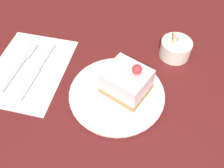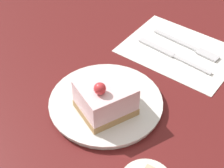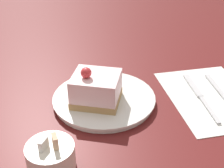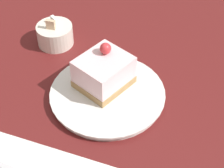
% 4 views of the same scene
% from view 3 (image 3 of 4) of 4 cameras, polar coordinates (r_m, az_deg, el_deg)
% --- Properties ---
extents(ground_plane, '(4.00, 4.00, 0.00)m').
position_cam_3_polar(ground_plane, '(0.71, 0.38, -2.38)').
color(ground_plane, '#5B1919').
extents(plate, '(0.23, 0.23, 0.01)m').
position_cam_3_polar(plate, '(0.69, -1.46, -2.71)').
color(plate, silver).
rests_on(plate, ground_plane).
extents(cake_slice, '(0.11, 0.10, 0.09)m').
position_cam_3_polar(cake_slice, '(0.65, -2.94, -0.83)').
color(cake_slice, '#AD8451').
rests_on(cake_slice, plate).
extents(napkin, '(0.23, 0.28, 0.00)m').
position_cam_3_polar(napkin, '(0.74, 17.69, -2.18)').
color(napkin, white).
rests_on(napkin, ground_plane).
extents(knife, '(0.03, 0.19, 0.00)m').
position_cam_3_polar(knife, '(0.74, 15.39, -1.44)').
color(knife, silver).
rests_on(knife, napkin).
extents(sugar_bowl, '(0.08, 0.08, 0.07)m').
position_cam_3_polar(sugar_bowl, '(0.54, -11.12, -12.92)').
color(sugar_bowl, silver).
rests_on(sugar_bowl, ground_plane).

